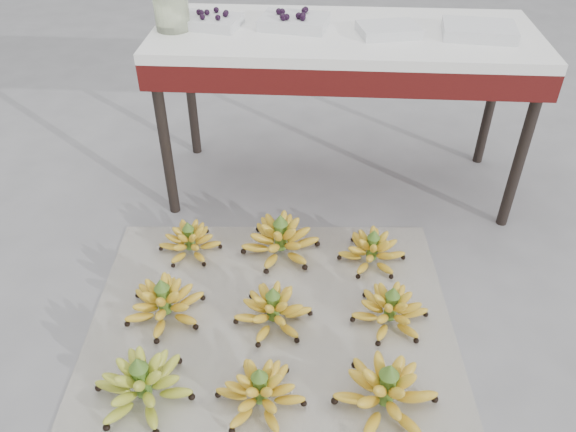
# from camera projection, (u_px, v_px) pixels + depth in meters

# --- Properties ---
(ground) EXTENTS (60.00, 60.00, 0.00)m
(ground) POSITION_uv_depth(u_px,v_px,m) (304.00, 331.00, 1.92)
(ground) COLOR slate
(ground) RESTS_ON ground
(newspaper_mat) EXTENTS (1.31, 1.12, 0.01)m
(newspaper_mat) POSITION_uv_depth(u_px,v_px,m) (271.00, 321.00, 1.95)
(newspaper_mat) COLOR white
(newspaper_mat) RESTS_ON ground
(bunch_front_left) EXTENTS (0.38, 0.38, 0.18)m
(bunch_front_left) POSITION_uv_depth(u_px,v_px,m) (143.00, 384.00, 1.67)
(bunch_front_left) COLOR olive
(bunch_front_left) RESTS_ON newspaper_mat
(bunch_front_center) EXTENTS (0.31, 0.31, 0.16)m
(bunch_front_center) POSITION_uv_depth(u_px,v_px,m) (260.00, 392.00, 1.66)
(bunch_front_center) COLOR gold
(bunch_front_center) RESTS_ON newspaper_mat
(bunch_front_right) EXTENTS (0.39, 0.39, 0.19)m
(bunch_front_right) POSITION_uv_depth(u_px,v_px,m) (386.00, 391.00, 1.65)
(bunch_front_right) COLOR gold
(bunch_front_right) RESTS_ON newspaper_mat
(bunch_mid_left) EXTENTS (0.36, 0.36, 0.17)m
(bunch_mid_left) POSITION_uv_depth(u_px,v_px,m) (165.00, 303.00, 1.94)
(bunch_mid_left) COLOR gold
(bunch_mid_left) RESTS_ON newspaper_mat
(bunch_mid_center) EXTENTS (0.31, 0.31, 0.16)m
(bunch_mid_center) POSITION_uv_depth(u_px,v_px,m) (273.00, 310.00, 1.92)
(bunch_mid_center) COLOR gold
(bunch_mid_center) RESTS_ON newspaper_mat
(bunch_mid_right) EXTENTS (0.27, 0.27, 0.16)m
(bunch_mid_right) POSITION_uv_depth(u_px,v_px,m) (390.00, 310.00, 1.92)
(bunch_mid_right) COLOR gold
(bunch_mid_right) RESTS_ON newspaper_mat
(bunch_back_left) EXTENTS (0.25, 0.25, 0.15)m
(bunch_back_left) POSITION_uv_depth(u_px,v_px,m) (190.00, 241.00, 2.22)
(bunch_back_left) COLOR gold
(bunch_back_left) RESTS_ON newspaper_mat
(bunch_back_center) EXTENTS (0.34, 0.34, 0.19)m
(bunch_back_center) POSITION_uv_depth(u_px,v_px,m) (281.00, 239.00, 2.20)
(bunch_back_center) COLOR gold
(bunch_back_center) RESTS_ON newspaper_mat
(bunch_back_right) EXTENTS (0.26, 0.26, 0.16)m
(bunch_back_right) POSITION_uv_depth(u_px,v_px,m) (372.00, 251.00, 2.17)
(bunch_back_right) COLOR gold
(bunch_back_right) RESTS_ON newspaper_mat
(vendor_table) EXTENTS (1.51, 0.61, 0.73)m
(vendor_table) POSITION_uv_depth(u_px,v_px,m) (344.00, 51.00, 2.25)
(vendor_table) COLOR black
(vendor_table) RESTS_ON ground
(tray_far_left) EXTENTS (0.26, 0.21, 0.06)m
(tray_far_left) POSITION_uv_depth(u_px,v_px,m) (210.00, 21.00, 2.22)
(tray_far_left) COLOR silver
(tray_far_left) RESTS_ON vendor_table
(tray_left) EXTENTS (0.29, 0.23, 0.07)m
(tray_left) POSITION_uv_depth(u_px,v_px,m) (294.00, 21.00, 2.21)
(tray_left) COLOR silver
(tray_left) RESTS_ON vendor_table
(tray_right) EXTENTS (0.25, 0.21, 0.04)m
(tray_right) POSITION_uv_depth(u_px,v_px,m) (388.00, 30.00, 2.15)
(tray_right) COLOR silver
(tray_right) RESTS_ON vendor_table
(tray_far_right) EXTENTS (0.29, 0.22, 0.04)m
(tray_far_right) POSITION_uv_depth(u_px,v_px,m) (479.00, 30.00, 2.13)
(tray_far_right) COLOR silver
(tray_far_right) RESTS_ON vendor_table
(glass_jar) EXTENTS (0.14, 0.14, 0.17)m
(glass_jar) POSITION_uv_depth(u_px,v_px,m) (171.00, 7.00, 2.15)
(glass_jar) COLOR #DFEFBE
(glass_jar) RESTS_ON vendor_table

